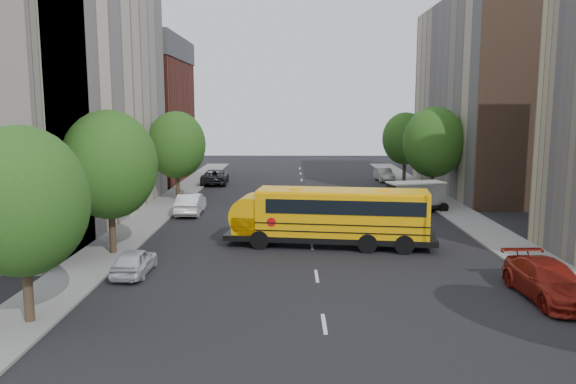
{
  "coord_description": "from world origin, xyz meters",
  "views": [
    {
      "loc": [
        -1.28,
        -33.97,
        8.02
      ],
      "look_at": [
        -1.41,
        2.0,
        2.57
      ],
      "focal_mm": 35.0,
      "sensor_mm": 36.0,
      "label": 1
    }
  ],
  "objects_px": {
    "parked_car_0": "(134,262)",
    "parked_car_3": "(548,281)",
    "street_tree_4": "(434,142)",
    "parked_car_1": "(191,204)",
    "parked_car_4": "(417,194)",
    "street_tree_1": "(109,165)",
    "street_tree_0": "(22,202)",
    "parked_car_5": "(384,175)",
    "street_tree_5": "(405,139)",
    "parked_car_2": "(215,177)",
    "school_bus": "(328,214)",
    "street_tree_2": "(177,145)",
    "safari_truck": "(410,196)"
  },
  "relations": [
    {
      "from": "parked_car_0",
      "to": "parked_car_2",
      "type": "xyz_separation_m",
      "value": [
        -0.38,
        32.28,
        0.14
      ]
    },
    {
      "from": "parked_car_5",
      "to": "parked_car_3",
      "type": "bearing_deg",
      "value": -93.08
    },
    {
      "from": "street_tree_4",
      "to": "parked_car_3",
      "type": "height_order",
      "value": "street_tree_4"
    },
    {
      "from": "safari_truck",
      "to": "parked_car_1",
      "type": "height_order",
      "value": "safari_truck"
    },
    {
      "from": "parked_car_3",
      "to": "parked_car_2",
      "type": "bearing_deg",
      "value": 115.56
    },
    {
      "from": "street_tree_5",
      "to": "parked_car_0",
      "type": "height_order",
      "value": "street_tree_5"
    },
    {
      "from": "street_tree_4",
      "to": "parked_car_1",
      "type": "relative_size",
      "value": 1.68
    },
    {
      "from": "street_tree_2",
      "to": "parked_car_1",
      "type": "bearing_deg",
      "value": -70.45
    },
    {
      "from": "street_tree_5",
      "to": "parked_car_1",
      "type": "bearing_deg",
      "value": -137.42
    },
    {
      "from": "street_tree_0",
      "to": "street_tree_5",
      "type": "relative_size",
      "value": 0.99
    },
    {
      "from": "street_tree_4",
      "to": "school_bus",
      "type": "bearing_deg",
      "value": -122.09
    },
    {
      "from": "street_tree_0",
      "to": "parked_car_0",
      "type": "relative_size",
      "value": 1.94
    },
    {
      "from": "street_tree_2",
      "to": "safari_truck",
      "type": "bearing_deg",
      "value": -15.27
    },
    {
      "from": "parked_car_2",
      "to": "parked_car_4",
      "type": "relative_size",
      "value": 1.47
    },
    {
      "from": "street_tree_4",
      "to": "parked_car_1",
      "type": "bearing_deg",
      "value": -162.63
    },
    {
      "from": "street_tree_4",
      "to": "street_tree_0",
      "type": "bearing_deg",
      "value": -128.16
    },
    {
      "from": "safari_truck",
      "to": "parked_car_4",
      "type": "relative_size",
      "value": 1.47
    },
    {
      "from": "street_tree_5",
      "to": "parked_car_3",
      "type": "height_order",
      "value": "street_tree_5"
    },
    {
      "from": "school_bus",
      "to": "parked_car_2",
      "type": "height_order",
      "value": "school_bus"
    },
    {
      "from": "safari_truck",
      "to": "parked_car_5",
      "type": "bearing_deg",
      "value": 71.63
    },
    {
      "from": "street_tree_5",
      "to": "school_bus",
      "type": "relative_size",
      "value": 0.61
    },
    {
      "from": "street_tree_5",
      "to": "parked_car_1",
      "type": "xyz_separation_m",
      "value": [
        -19.8,
        -18.19,
        -3.91
      ]
    },
    {
      "from": "parked_car_3",
      "to": "street_tree_4",
      "type": "bearing_deg",
      "value": 84.63
    },
    {
      "from": "street_tree_1",
      "to": "street_tree_0",
      "type": "bearing_deg",
      "value": -90.0
    },
    {
      "from": "street_tree_0",
      "to": "street_tree_5",
      "type": "height_order",
      "value": "street_tree_5"
    },
    {
      "from": "parked_car_5",
      "to": "parked_car_0",
      "type": "bearing_deg",
      "value": -120.97
    },
    {
      "from": "street_tree_5",
      "to": "parked_car_2",
      "type": "height_order",
      "value": "street_tree_5"
    },
    {
      "from": "street_tree_0",
      "to": "parked_car_4",
      "type": "relative_size",
      "value": 1.9
    },
    {
      "from": "street_tree_1",
      "to": "parked_car_4",
      "type": "distance_m",
      "value": 27.42
    },
    {
      "from": "street_tree_4",
      "to": "parked_car_1",
      "type": "height_order",
      "value": "street_tree_4"
    },
    {
      "from": "school_bus",
      "to": "parked_car_2",
      "type": "distance_m",
      "value": 28.49
    },
    {
      "from": "street_tree_0",
      "to": "street_tree_1",
      "type": "xyz_separation_m",
      "value": [
        0.0,
        10.0,
        0.31
      ]
    },
    {
      "from": "parked_car_3",
      "to": "parked_car_4",
      "type": "height_order",
      "value": "parked_car_3"
    },
    {
      "from": "parked_car_4",
      "to": "school_bus",
      "type": "bearing_deg",
      "value": -116.9
    },
    {
      "from": "parked_car_3",
      "to": "parked_car_4",
      "type": "xyz_separation_m",
      "value": [
        -0.0,
        24.76,
        -0.13
      ]
    },
    {
      "from": "street_tree_0",
      "to": "street_tree_2",
      "type": "height_order",
      "value": "street_tree_2"
    },
    {
      "from": "parked_car_3",
      "to": "parked_car_5",
      "type": "xyz_separation_m",
      "value": [
        -0.57,
        38.34,
        -0.09
      ]
    },
    {
      "from": "street_tree_0",
      "to": "parked_car_5",
      "type": "xyz_separation_m",
      "value": [
        20.03,
        41.17,
        -3.93
      ]
    },
    {
      "from": "parked_car_2",
      "to": "parked_car_3",
      "type": "height_order",
      "value": "parked_car_3"
    },
    {
      "from": "parked_car_2",
      "to": "safari_truck",
      "type": "bearing_deg",
      "value": 135.06
    },
    {
      "from": "street_tree_0",
      "to": "parked_car_0",
      "type": "distance_m",
      "value": 7.73
    },
    {
      "from": "safari_truck",
      "to": "parked_car_4",
      "type": "bearing_deg",
      "value": 56.47
    },
    {
      "from": "parked_car_3",
      "to": "street_tree_5",
      "type": "bearing_deg",
      "value": 85.66
    },
    {
      "from": "parked_car_0",
      "to": "parked_car_3",
      "type": "xyz_separation_m",
      "value": [
        18.4,
        -3.41,
        0.15
      ]
    },
    {
      "from": "street_tree_1",
      "to": "parked_car_3",
      "type": "bearing_deg",
      "value": -19.18
    },
    {
      "from": "street_tree_5",
      "to": "parked_car_3",
      "type": "relative_size",
      "value": 1.37
    },
    {
      "from": "street_tree_2",
      "to": "parked_car_5",
      "type": "relative_size",
      "value": 1.79
    },
    {
      "from": "street_tree_0",
      "to": "safari_truck",
      "type": "relative_size",
      "value": 1.29
    },
    {
      "from": "street_tree_1",
      "to": "parked_car_1",
      "type": "height_order",
      "value": "street_tree_1"
    },
    {
      "from": "street_tree_2",
      "to": "parked_car_0",
      "type": "height_order",
      "value": "street_tree_2"
    }
  ]
}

